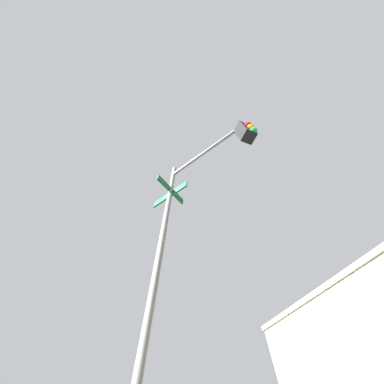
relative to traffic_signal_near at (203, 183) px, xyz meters
name	(u,v)px	position (x,y,z in m)	size (l,w,h in m)	color
traffic_signal_near	(203,183)	(0.00, 0.00, 0.00)	(2.66, 1.82, 6.39)	slate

